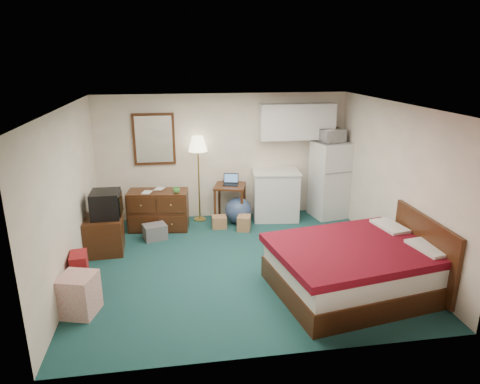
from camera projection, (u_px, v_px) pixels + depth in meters
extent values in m
cube|color=#0F3A36|center=(241.00, 263.00, 6.87)|extent=(5.00, 4.50, 0.01)
cube|color=beige|center=(241.00, 106.00, 6.11)|extent=(5.00, 4.50, 0.01)
cube|color=beige|center=(223.00, 157.00, 8.61)|extent=(5.00, 0.01, 2.50)
cube|color=beige|center=(275.00, 253.00, 4.37)|extent=(5.00, 0.01, 2.50)
cube|color=beige|center=(69.00, 197.00, 6.12)|extent=(0.01, 4.50, 2.50)
cube|color=beige|center=(394.00, 182.00, 6.86)|extent=(0.01, 4.50, 2.50)
sphere|color=navy|center=(238.00, 210.00, 8.47)|extent=(0.53, 0.53, 0.52)
imported|color=silver|center=(332.00, 134.00, 8.41)|extent=(0.54, 0.40, 0.33)
imported|color=#9D653F|center=(142.00, 187.00, 7.90)|extent=(0.16, 0.06, 0.22)
imported|color=#9D653F|center=(155.00, 184.00, 8.12)|extent=(0.16, 0.08, 0.22)
imported|color=#4B9B41|center=(176.00, 189.00, 7.91)|extent=(0.15, 0.13, 0.13)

